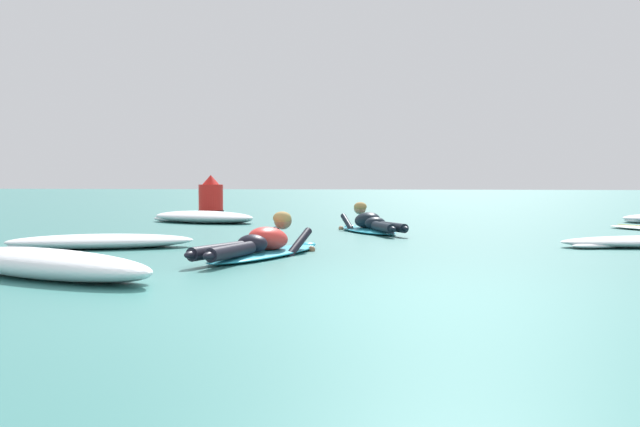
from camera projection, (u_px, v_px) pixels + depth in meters
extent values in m
plane|color=#387A75|center=(402.00, 223.00, 15.17)|extent=(120.00, 120.00, 0.00)
ellipsoid|color=#2DB2D1|center=(266.00, 253.00, 8.37)|extent=(1.06, 2.46, 0.07)
ellipsoid|color=#2DB2D1|center=(308.00, 244.00, 9.43)|extent=(0.23, 0.24, 0.06)
ellipsoid|color=red|center=(268.00, 238.00, 8.41)|extent=(0.53, 0.71, 0.34)
ellipsoid|color=black|center=(252.00, 244.00, 8.07)|extent=(0.39, 0.35, 0.20)
cylinder|color=black|center=(218.00, 251.00, 7.56)|extent=(0.38, 0.88, 0.14)
ellipsoid|color=black|center=(192.00, 255.00, 7.17)|extent=(0.15, 0.24, 0.08)
cylinder|color=black|center=(231.00, 251.00, 7.50)|extent=(0.28, 0.89, 0.14)
ellipsoid|color=black|center=(210.00, 255.00, 7.09)|extent=(0.15, 0.24, 0.08)
cylinder|color=black|center=(265.00, 242.00, 8.83)|extent=(0.23, 0.62, 0.35)
sphere|color=#8C6647|center=(280.00, 248.00, 9.20)|extent=(0.09, 0.09, 0.09)
cylinder|color=black|center=(298.00, 244.00, 8.63)|extent=(0.23, 0.62, 0.35)
sphere|color=#8C6647|center=(311.00, 250.00, 8.98)|extent=(0.09, 0.09, 0.09)
sphere|color=#8C6647|center=(283.00, 221.00, 8.75)|extent=(0.21, 0.21, 0.21)
ellipsoid|color=#AD894C|center=(282.00, 218.00, 8.73)|extent=(0.26, 0.24, 0.16)
ellipsoid|color=#2DB2D1|center=(368.00, 230.00, 12.32)|extent=(1.40, 2.01, 0.07)
ellipsoid|color=#2DB2D1|center=(350.00, 226.00, 13.21)|extent=(0.28, 0.27, 0.06)
ellipsoid|color=black|center=(367.00, 220.00, 12.36)|extent=(0.64, 0.74, 0.34)
ellipsoid|color=black|center=(375.00, 223.00, 12.01)|extent=(0.43, 0.40, 0.20)
cylinder|color=black|center=(383.00, 227.00, 11.45)|extent=(0.45, 0.81, 0.14)
ellipsoid|color=black|center=(392.00, 229.00, 11.06)|extent=(0.19, 0.24, 0.08)
cylinder|color=black|center=(393.00, 227.00, 11.50)|extent=(0.53, 0.78, 0.14)
ellipsoid|color=black|center=(405.00, 229.00, 11.11)|extent=(0.19, 0.24, 0.08)
cylinder|color=black|center=(348.00, 224.00, 12.63)|extent=(0.35, 0.57, 0.34)
sphere|color=tan|center=(341.00, 228.00, 13.01)|extent=(0.09, 0.09, 0.09)
cylinder|color=black|center=(373.00, 224.00, 12.74)|extent=(0.35, 0.57, 0.34)
sphere|color=tan|center=(366.00, 228.00, 13.09)|extent=(0.09, 0.09, 0.09)
sphere|color=tan|center=(360.00, 208.00, 12.70)|extent=(0.21, 0.21, 0.21)
ellipsoid|color=#AD894C|center=(360.00, 207.00, 12.68)|extent=(0.29, 0.28, 0.16)
ellipsoid|color=white|center=(639.00, 221.00, 15.07)|extent=(0.66, 0.68, 0.10)
ellipsoid|color=white|center=(43.00, 263.00, 6.49)|extent=(2.64, 1.59, 0.26)
ellipsoid|color=white|center=(103.00, 272.00, 6.22)|extent=(0.97, 0.44, 0.18)
ellipsoid|color=white|center=(203.00, 217.00, 15.18)|extent=(2.70, 2.03, 0.24)
ellipsoid|color=white|center=(232.00, 219.00, 14.98)|extent=(0.95, 0.67, 0.17)
ellipsoid|color=white|center=(173.00, 219.00, 15.50)|extent=(0.99, 0.77, 0.13)
ellipsoid|color=white|center=(101.00, 241.00, 9.37)|extent=(2.42, 1.58, 0.18)
ellipsoid|color=white|center=(148.00, 242.00, 9.60)|extent=(0.83, 0.39, 0.13)
ellipsoid|color=white|center=(42.00, 246.00, 9.16)|extent=(0.91, 0.62, 0.10)
ellipsoid|color=white|center=(601.00, 245.00, 9.43)|extent=(0.94, 0.81, 0.08)
cylinder|color=red|center=(211.00, 200.00, 18.56)|extent=(0.61, 0.61, 0.76)
cone|color=red|center=(211.00, 180.00, 18.54)|extent=(0.42, 0.42, 0.24)
cylinder|color=black|center=(211.00, 213.00, 18.57)|extent=(0.64, 0.64, 0.12)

